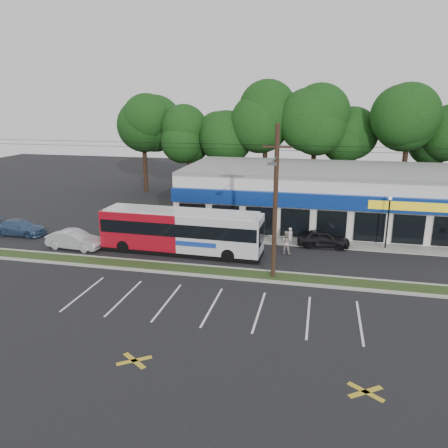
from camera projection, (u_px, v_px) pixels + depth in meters
name	position (u px, v px, depth m)	size (l,w,h in m)	color
ground	(226.00, 280.00, 28.63)	(120.00, 120.00, 0.00)	black
grass_strip	(229.00, 273.00, 29.56)	(40.00, 1.60, 0.12)	#213114
curb_south	(226.00, 278.00, 28.76)	(40.00, 0.25, 0.14)	#9E9E93
curb_north	(231.00, 268.00, 30.35)	(40.00, 0.25, 0.14)	#9E9E93
sidewalk	(308.00, 242.00, 36.01)	(32.00, 2.20, 0.10)	#9E9E93
strip_mall	(318.00, 195.00, 41.70)	(25.00, 12.55, 5.30)	silver
utility_pole	(273.00, 198.00, 27.44)	(50.00, 2.77, 10.00)	black
lamp_post	(388.00, 216.00, 33.85)	(0.30, 0.30, 4.25)	black
tree_line	(309.00, 127.00, 49.92)	(46.76, 6.76, 11.83)	black
metrobus	(181.00, 230.00, 33.32)	(12.51, 2.94, 3.34)	#9F0C1A
car_dark	(324.00, 239.00, 34.87)	(1.65, 4.11, 1.40)	black
car_silver	(75.00, 240.00, 34.48)	(1.56, 4.48, 1.48)	#B7B9BF
car_blue	(20.00, 227.00, 38.05)	(1.88, 4.63, 1.34)	#324C71
pedestrian_a	(290.00, 237.00, 35.17)	(0.56, 0.36, 1.52)	silver
pedestrian_b	(286.00, 242.00, 33.31)	(0.87, 0.68, 1.80)	#BBB1A8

